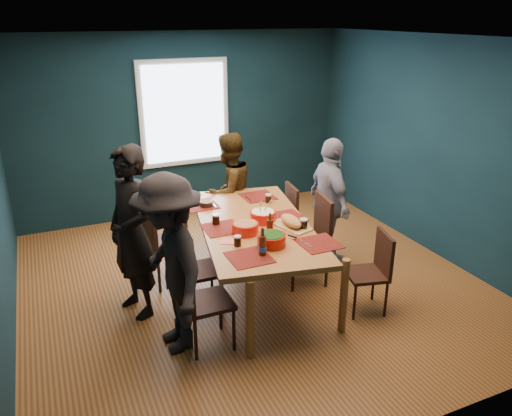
{
  "coord_description": "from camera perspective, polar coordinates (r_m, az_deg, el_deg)",
  "views": [
    {
      "loc": [
        -2.0,
        -4.68,
        2.93
      ],
      "look_at": [
        -0.03,
        -0.21,
        1.01
      ],
      "focal_mm": 35.0,
      "sensor_mm": 36.0,
      "label": 1
    }
  ],
  "objects": [
    {
      "name": "chair_left_far",
      "position": [
        5.71,
        -11.01,
        -3.23
      ],
      "size": [
        0.5,
        0.5,
        1.01
      ],
      "rotation": [
        0.0,
        0.0,
        0.11
      ],
      "color": "black",
      "rests_on": "floor"
    },
    {
      "name": "bowl_herbs",
      "position": [
        4.77,
        1.78,
        -3.61
      ],
      "size": [
        0.28,
        0.28,
        0.12
      ],
      "color": "red",
      "rests_on": "dining_table"
    },
    {
      "name": "cola_glass_b",
      "position": [
        5.15,
        5.47,
        -1.79
      ],
      "size": [
        0.08,
        0.08,
        0.12
      ],
      "color": "black",
      "rests_on": "dining_table"
    },
    {
      "name": "napkin_b",
      "position": [
        4.9,
        -3.09,
        -3.78
      ],
      "size": [
        0.2,
        0.2,
        0.0
      ],
      "primitive_type": "cube",
      "rotation": [
        0.0,
        0.0,
        -0.43
      ],
      "color": "#E16F5E",
      "rests_on": "dining_table"
    },
    {
      "name": "chair_right_near",
      "position": [
        5.29,
        13.36,
        -6.49
      ],
      "size": [
        0.47,
        0.47,
        0.86
      ],
      "rotation": [
        0.0,
        0.0,
        -0.25
      ],
      "color": "black",
      "rests_on": "floor"
    },
    {
      "name": "beer_bottle_b",
      "position": [
        4.95,
        1.59,
        -2.25
      ],
      "size": [
        0.06,
        0.06,
        0.25
      ],
      "color": "#491A0D",
      "rests_on": "dining_table"
    },
    {
      "name": "bowl_salad",
      "position": [
        5.04,
        -1.24,
        -2.27
      ],
      "size": [
        0.27,
        0.27,
        0.11
      ],
      "color": "red",
      "rests_on": "dining_table"
    },
    {
      "name": "cutting_board",
      "position": [
        5.19,
        4.04,
        -1.63
      ],
      "size": [
        0.34,
        0.56,
        0.12
      ],
      "rotation": [
        0.0,
        0.0,
        0.29
      ],
      "color": "tan",
      "rests_on": "dining_table"
    },
    {
      "name": "room",
      "position": [
        5.56,
        -1.73,
        5.14
      ],
      "size": [
        5.01,
        5.01,
        2.71
      ],
      "color": "olive",
      "rests_on": "ground"
    },
    {
      "name": "cola_glass_c",
      "position": [
        5.85,
        1.43,
        1.15
      ],
      "size": [
        0.07,
        0.07,
        0.1
      ],
      "color": "black",
      "rests_on": "dining_table"
    },
    {
      "name": "napkin_c",
      "position": [
        4.9,
        6.03,
        -3.87
      ],
      "size": [
        0.2,
        0.2,
        0.0
      ],
      "primitive_type": "cube",
      "rotation": [
        0.0,
        0.0,
        0.68
      ],
      "color": "#E16F5E",
      "rests_on": "dining_table"
    },
    {
      "name": "chair_left_near",
      "position": [
        4.6,
        -6.65,
        -9.87
      ],
      "size": [
        0.43,
        0.43,
        0.94
      ],
      "rotation": [
        0.0,
        0.0,
        -0.01
      ],
      "color": "black",
      "rests_on": "floor"
    },
    {
      "name": "chair_left_mid",
      "position": [
        5.16,
        -7.43,
        -6.41
      ],
      "size": [
        0.43,
        0.43,
        0.92
      ],
      "rotation": [
        0.0,
        0.0,
        -0.03
      ],
      "color": "black",
      "rests_on": "floor"
    },
    {
      "name": "person_back",
      "position": [
        6.45,
        -3.13,
        1.85
      ],
      "size": [
        0.92,
        0.84,
        1.54
      ],
      "primitive_type": "imported",
      "rotation": [
        0.0,
        0.0,
        3.56
      ],
      "color": "black",
      "rests_on": "floor"
    },
    {
      "name": "person_near_left",
      "position": [
        4.51,
        -9.77,
        -6.44
      ],
      "size": [
        0.67,
        1.11,
        1.69
      ],
      "primitive_type": "imported",
      "rotation": [
        0.0,
        0.0,
        4.75
      ],
      "color": "black",
      "rests_on": "floor"
    },
    {
      "name": "napkin_a",
      "position": [
        5.54,
        2.93,
        -0.67
      ],
      "size": [
        0.18,
        0.18,
        0.0
      ],
      "primitive_type": "cube",
      "rotation": [
        0.0,
        0.0,
        -0.24
      ],
      "color": "#E16F5E",
      "rests_on": "dining_table"
    },
    {
      "name": "chair_right_mid",
      "position": [
        5.7,
        6.58,
        -2.84
      ],
      "size": [
        0.54,
        0.54,
        1.03
      ],
      "rotation": [
        0.0,
        0.0,
        -0.17
      ],
      "color": "black",
      "rests_on": "floor"
    },
    {
      "name": "chair_right_far",
      "position": [
        6.36,
        3.23,
        -0.77
      ],
      "size": [
        0.46,
        0.46,
        0.91
      ],
      "rotation": [
        0.0,
        0.0,
        -0.13
      ],
      "color": "black",
      "rests_on": "floor"
    },
    {
      "name": "small_bowl",
      "position": [
        5.77,
        -5.68,
        0.52
      ],
      "size": [
        0.16,
        0.16,
        0.07
      ],
      "color": "black",
      "rests_on": "dining_table"
    },
    {
      "name": "dining_table",
      "position": [
        5.33,
        -0.19,
        -2.5
      ],
      "size": [
        1.51,
        2.39,
        0.84
      ],
      "rotation": [
        0.0,
        0.0,
        -0.19
      ],
      "color": "#9F5F2F",
      "rests_on": "floor"
    },
    {
      "name": "beer_bottle_a",
      "position": [
        4.57,
        0.75,
        -4.32
      ],
      "size": [
        0.07,
        0.07,
        0.27
      ],
      "color": "#491A0D",
      "rests_on": "dining_table"
    },
    {
      "name": "cola_glass_a",
      "position": [
        4.77,
        -2.13,
        -3.73
      ],
      "size": [
        0.07,
        0.07,
        0.1
      ],
      "color": "black",
      "rests_on": "dining_table"
    },
    {
      "name": "bowl_dumpling",
      "position": [
        5.32,
        0.78,
        -0.91
      ],
      "size": [
        0.28,
        0.28,
        0.26
      ],
      "color": "red",
      "rests_on": "dining_table"
    },
    {
      "name": "cola_glass_d",
      "position": [
        5.26,
        -4.6,
        -1.24
      ],
      "size": [
        0.08,
        0.08,
        0.12
      ],
      "color": "black",
      "rests_on": "dining_table"
    },
    {
      "name": "person_right",
      "position": [
        6.11,
        8.4,
        0.68
      ],
      "size": [
        0.48,
        0.96,
        1.58
      ],
      "primitive_type": "imported",
      "rotation": [
        0.0,
        0.0,
        1.46
      ],
      "color": "white",
      "rests_on": "floor"
    },
    {
      "name": "person_far_left",
      "position": [
        5.1,
        -13.99,
        -2.81
      ],
      "size": [
        0.62,
        0.76,
        1.78
      ],
      "primitive_type": "imported",
      "rotation": [
        0.0,
        0.0,
        5.06
      ],
      "color": "black",
      "rests_on": "floor"
    }
  ]
}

